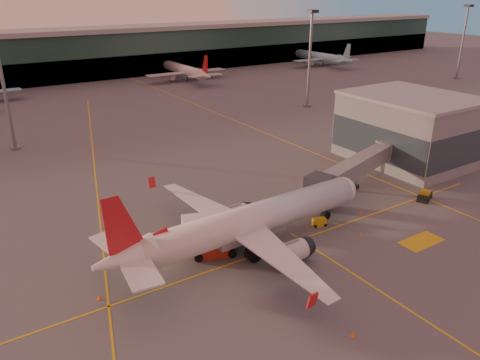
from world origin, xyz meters
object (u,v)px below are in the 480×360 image
catering_truck (211,233)px  gpu_cart (319,222)px  pushback_tug (425,196)px  main_airplane (247,223)px

catering_truck → gpu_cart: 16.62m
gpu_cart → pushback_tug: bearing=12.4°
catering_truck → gpu_cart: size_ratio=3.44×
gpu_cart → pushback_tug: (19.65, -2.49, 0.11)m
main_airplane → pushback_tug: (31.66, -2.67, -3.11)m
catering_truck → pushback_tug: catering_truck is taller
main_airplane → gpu_cart: (12.01, -0.17, -3.22)m
gpu_cart → catering_truck: bearing=-165.9°
main_airplane → pushback_tug: main_airplane is taller
catering_truck → pushback_tug: bearing=13.6°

